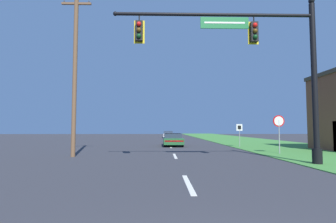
{
  "coord_description": "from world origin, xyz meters",
  "views": [
    {
      "loc": [
        -0.8,
        -1.94,
        1.66
      ],
      "look_at": [
        0.0,
        31.82,
        3.88
      ],
      "focal_mm": 28.0,
      "sensor_mm": 36.0,
      "label": 1
    }
  ],
  "objects_px": {
    "far_car": "(168,134)",
    "utility_pole_near": "(75,69)",
    "stop_sign": "(279,126)",
    "route_sign_post": "(239,130)",
    "signal_mast": "(265,61)",
    "car_ahead": "(173,140)"
  },
  "relations": [
    {
      "from": "far_car",
      "to": "utility_pole_near",
      "type": "xyz_separation_m",
      "value": [
        -6.39,
        -31.8,
        4.66
      ]
    },
    {
      "from": "stop_sign",
      "to": "route_sign_post",
      "type": "relative_size",
      "value": 1.23
    },
    {
      "from": "signal_mast",
      "to": "utility_pole_near",
      "type": "bearing_deg",
      "value": 160.13
    },
    {
      "from": "car_ahead",
      "to": "stop_sign",
      "type": "bearing_deg",
      "value": -51.68
    },
    {
      "from": "far_car",
      "to": "route_sign_post",
      "type": "height_order",
      "value": "route_sign_post"
    },
    {
      "from": "far_car",
      "to": "utility_pole_near",
      "type": "height_order",
      "value": "utility_pole_near"
    },
    {
      "from": "far_car",
      "to": "stop_sign",
      "type": "xyz_separation_m",
      "value": [
        6.56,
        -30.43,
        1.26
      ]
    },
    {
      "from": "utility_pole_near",
      "to": "route_sign_post",
      "type": "bearing_deg",
      "value": 33.03
    },
    {
      "from": "signal_mast",
      "to": "car_ahead",
      "type": "xyz_separation_m",
      "value": [
        -3.78,
        13.42,
        -4.24
      ]
    },
    {
      "from": "car_ahead",
      "to": "route_sign_post",
      "type": "relative_size",
      "value": 2.31
    },
    {
      "from": "car_ahead",
      "to": "far_car",
      "type": "relative_size",
      "value": 1.03
    },
    {
      "from": "signal_mast",
      "to": "utility_pole_near",
      "type": "height_order",
      "value": "utility_pole_near"
    },
    {
      "from": "stop_sign",
      "to": "utility_pole_near",
      "type": "height_order",
      "value": "utility_pole_near"
    },
    {
      "from": "signal_mast",
      "to": "stop_sign",
      "type": "xyz_separation_m",
      "value": [
        2.86,
        5.02,
        -2.98
      ]
    },
    {
      "from": "signal_mast",
      "to": "route_sign_post",
      "type": "distance_m",
      "value": 12.31
    },
    {
      "from": "signal_mast",
      "to": "car_ahead",
      "type": "height_order",
      "value": "signal_mast"
    },
    {
      "from": "far_car",
      "to": "route_sign_post",
      "type": "xyz_separation_m",
      "value": [
        5.91,
        -23.81,
        0.92
      ]
    },
    {
      "from": "car_ahead",
      "to": "utility_pole_near",
      "type": "bearing_deg",
      "value": -122.84
    },
    {
      "from": "car_ahead",
      "to": "utility_pole_near",
      "type": "height_order",
      "value": "utility_pole_near"
    },
    {
      "from": "utility_pole_near",
      "to": "stop_sign",
      "type": "bearing_deg",
      "value": 6.05
    },
    {
      "from": "far_car",
      "to": "stop_sign",
      "type": "bearing_deg",
      "value": -77.83
    },
    {
      "from": "far_car",
      "to": "stop_sign",
      "type": "relative_size",
      "value": 1.82
    }
  ]
}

